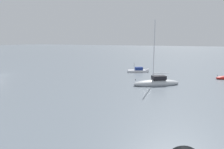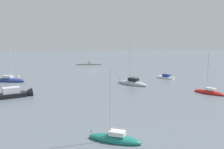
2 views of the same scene
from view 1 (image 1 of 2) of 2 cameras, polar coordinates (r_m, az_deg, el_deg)
ground_plane at (r=52.63m, az=-29.46°, el=-0.12°), size 500.00×500.00×0.00m
sailboat_grey_far at (r=36.43m, az=12.85°, el=-2.37°), size 7.01×8.45×11.92m
motorboat_white_far at (r=50.28m, az=8.15°, el=1.03°), size 3.89×5.39×2.94m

